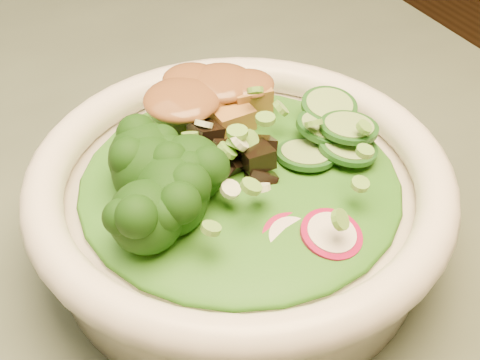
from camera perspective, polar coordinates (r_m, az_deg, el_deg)
name	(u,v)px	position (r m, az deg, el deg)	size (l,w,h in m)	color
salad_bowl	(240,202)	(0.47, 0.00, -1.93)	(0.29, 0.29, 0.08)	white
lettuce_bed	(240,179)	(0.46, 0.00, 0.10)	(0.22, 0.22, 0.03)	#195912
broccoli_florets	(145,191)	(0.42, -8.12, -0.90)	(0.09, 0.08, 0.05)	black
radish_slices	(297,241)	(0.41, 4.86, -5.23)	(0.12, 0.04, 0.02)	maroon
cucumber_slices	(331,137)	(0.47, 7.79, 3.67)	(0.08, 0.08, 0.04)	#8BB966
mushroom_heap	(232,150)	(0.45, -0.73, 2.57)	(0.08, 0.08, 0.04)	black
tofu_cubes	(202,110)	(0.50, -3.29, 5.99)	(0.10, 0.07, 0.04)	#A66F37
peanut_sauce	(201,94)	(0.49, -3.35, 7.34)	(0.08, 0.06, 0.02)	brown
scallion_garnish	(240,148)	(0.44, 0.00, 2.72)	(0.21, 0.21, 0.03)	#65A53A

